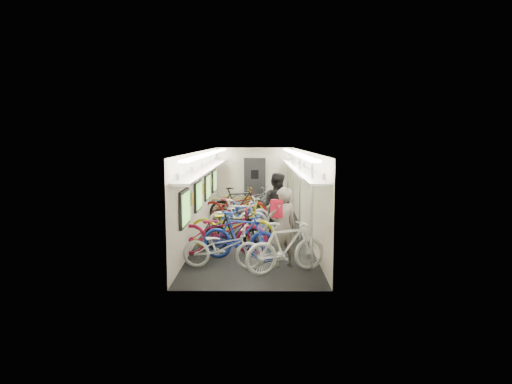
{
  "coord_description": "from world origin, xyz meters",
  "views": [
    {
      "loc": [
        0.16,
        -13.0,
        2.75
      ],
      "look_at": [
        0.08,
        0.66,
        1.15
      ],
      "focal_mm": 32.0,
      "sensor_mm": 36.0,
      "label": 1
    }
  ],
  "objects_px": {
    "passenger_near": "(283,227)",
    "backpack": "(277,209)",
    "bicycle_0": "(223,247)",
    "passenger_mid": "(276,206)",
    "bicycle_1": "(240,236)"
  },
  "relations": [
    {
      "from": "bicycle_0",
      "to": "bicycle_1",
      "type": "bearing_deg",
      "value": -22.05
    },
    {
      "from": "passenger_near",
      "to": "backpack",
      "type": "distance_m",
      "value": 0.44
    },
    {
      "from": "passenger_near",
      "to": "bicycle_1",
      "type": "bearing_deg",
      "value": -47.65
    },
    {
      "from": "passenger_near",
      "to": "passenger_mid",
      "type": "relative_size",
      "value": 0.94
    },
    {
      "from": "passenger_mid",
      "to": "backpack",
      "type": "distance_m",
      "value": 2.8
    },
    {
      "from": "bicycle_1",
      "to": "passenger_mid",
      "type": "relative_size",
      "value": 1.01
    },
    {
      "from": "bicycle_1",
      "to": "passenger_near",
      "type": "distance_m",
      "value": 1.1
    },
    {
      "from": "passenger_near",
      "to": "backpack",
      "type": "relative_size",
      "value": 4.55
    },
    {
      "from": "backpack",
      "to": "passenger_mid",
      "type": "bearing_deg",
      "value": 101.04
    },
    {
      "from": "passenger_near",
      "to": "backpack",
      "type": "height_order",
      "value": "passenger_near"
    },
    {
      "from": "bicycle_0",
      "to": "bicycle_1",
      "type": "xyz_separation_m",
      "value": [
        0.35,
        0.62,
        0.1
      ]
    },
    {
      "from": "bicycle_1",
      "to": "passenger_near",
      "type": "xyz_separation_m",
      "value": [
        0.93,
        -0.5,
        0.31
      ]
    },
    {
      "from": "bicycle_0",
      "to": "passenger_mid",
      "type": "relative_size",
      "value": 0.95
    },
    {
      "from": "bicycle_1",
      "to": "passenger_mid",
      "type": "distance_m",
      "value": 2.42
    },
    {
      "from": "bicycle_0",
      "to": "passenger_mid",
      "type": "bearing_deg",
      "value": -16.17
    }
  ]
}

